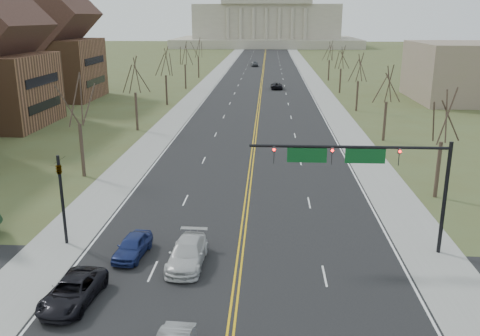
# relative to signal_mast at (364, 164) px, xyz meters

# --- Properties ---
(road) EXTENTS (20.00, 380.00, 0.01)m
(road) POSITION_rel_signal_mast_xyz_m (-7.45, 96.50, -5.76)
(road) COLOR black
(road) RESTS_ON ground
(cross_road) EXTENTS (120.00, 14.00, 0.01)m
(cross_road) POSITION_rel_signal_mast_xyz_m (-7.45, -7.50, -5.76)
(cross_road) COLOR black
(cross_road) RESTS_ON ground
(sidewalk_left) EXTENTS (4.00, 380.00, 0.03)m
(sidewalk_left) POSITION_rel_signal_mast_xyz_m (-19.45, 96.50, -5.75)
(sidewalk_left) COLOR gray
(sidewalk_left) RESTS_ON ground
(sidewalk_right) EXTENTS (4.00, 380.00, 0.03)m
(sidewalk_right) POSITION_rel_signal_mast_xyz_m (4.55, 96.50, -5.75)
(sidewalk_right) COLOR gray
(sidewalk_right) RESTS_ON ground
(center_line) EXTENTS (0.42, 380.00, 0.01)m
(center_line) POSITION_rel_signal_mast_xyz_m (-7.45, 96.50, -5.75)
(center_line) COLOR gold
(center_line) RESTS_ON road
(edge_line_left) EXTENTS (0.15, 380.00, 0.01)m
(edge_line_left) POSITION_rel_signal_mast_xyz_m (-17.25, 96.50, -5.75)
(edge_line_left) COLOR silver
(edge_line_left) RESTS_ON road
(edge_line_right) EXTENTS (0.15, 380.00, 0.01)m
(edge_line_right) POSITION_rel_signal_mast_xyz_m (2.35, 96.50, -5.75)
(edge_line_right) COLOR silver
(edge_line_right) RESTS_ON road
(capitol) EXTENTS (90.00, 60.00, 50.00)m
(capitol) POSITION_rel_signal_mast_xyz_m (-7.45, 236.41, 8.44)
(capitol) COLOR #B3AA95
(capitol) RESTS_ON ground
(signal_mast) EXTENTS (12.12, 0.44, 7.20)m
(signal_mast) POSITION_rel_signal_mast_xyz_m (0.00, 0.00, 0.00)
(signal_mast) COLOR black
(signal_mast) RESTS_ON ground
(signal_left) EXTENTS (0.32, 0.36, 6.00)m
(signal_left) POSITION_rel_signal_mast_xyz_m (-18.95, 0.00, -2.05)
(signal_left) COLOR black
(signal_left) RESTS_ON ground
(tree_r_0) EXTENTS (3.74, 3.74, 8.50)m
(tree_r_0) POSITION_rel_signal_mast_xyz_m (8.05, 10.50, 0.79)
(tree_r_0) COLOR #33291E
(tree_r_0) RESTS_ON ground
(tree_l_0) EXTENTS (3.96, 3.96, 9.00)m
(tree_l_0) POSITION_rel_signal_mast_xyz_m (-22.95, 14.50, 1.18)
(tree_l_0) COLOR #33291E
(tree_l_0) RESTS_ON ground
(tree_r_1) EXTENTS (3.74, 3.74, 8.50)m
(tree_r_1) POSITION_rel_signal_mast_xyz_m (8.05, 30.50, 0.79)
(tree_r_1) COLOR #33291E
(tree_r_1) RESTS_ON ground
(tree_l_1) EXTENTS (3.96, 3.96, 9.00)m
(tree_l_1) POSITION_rel_signal_mast_xyz_m (-22.95, 34.50, 1.18)
(tree_l_1) COLOR #33291E
(tree_l_1) RESTS_ON ground
(tree_r_2) EXTENTS (3.74, 3.74, 8.50)m
(tree_r_2) POSITION_rel_signal_mast_xyz_m (8.05, 50.50, 0.79)
(tree_r_2) COLOR #33291E
(tree_r_2) RESTS_ON ground
(tree_l_2) EXTENTS (3.96, 3.96, 9.00)m
(tree_l_2) POSITION_rel_signal_mast_xyz_m (-22.95, 54.50, 1.18)
(tree_l_2) COLOR #33291E
(tree_l_2) RESTS_ON ground
(tree_r_3) EXTENTS (3.74, 3.74, 8.50)m
(tree_r_3) POSITION_rel_signal_mast_xyz_m (8.05, 70.50, 0.79)
(tree_r_3) COLOR #33291E
(tree_r_3) RESTS_ON ground
(tree_l_3) EXTENTS (3.96, 3.96, 9.00)m
(tree_l_3) POSITION_rel_signal_mast_xyz_m (-22.95, 74.50, 1.18)
(tree_l_3) COLOR #33291E
(tree_l_3) RESTS_ON ground
(tree_r_4) EXTENTS (3.74, 3.74, 8.50)m
(tree_r_4) POSITION_rel_signal_mast_xyz_m (8.05, 90.50, 0.79)
(tree_r_4) COLOR #33291E
(tree_r_4) RESTS_ON ground
(tree_l_4) EXTENTS (3.96, 3.96, 9.00)m
(tree_l_4) POSITION_rel_signal_mast_xyz_m (-22.95, 94.50, 1.18)
(tree_l_4) COLOR #33291E
(tree_l_4) RESTS_ON ground
(bldg_left_far) EXTENTS (17.10, 14.28, 23.25)m
(bldg_left_far) POSITION_rel_signal_mast_xyz_m (-45.44, 60.50, 3.78)
(bldg_left_far) COLOR brown
(bldg_left_far) RESTS_ON ground
(car_sb_outer_lead) EXTENTS (2.63, 4.97, 1.33)m
(car_sb_outer_lead) POSITION_rel_signal_mast_xyz_m (-15.80, -7.09, -5.08)
(car_sb_outer_lead) COLOR black
(car_sb_outer_lead) RESTS_ON road
(car_sb_inner_second) EXTENTS (2.18, 5.04, 1.45)m
(car_sb_inner_second) POSITION_rel_signal_mast_xyz_m (-10.52, -2.53, -5.03)
(car_sb_inner_second) COLOR silver
(car_sb_inner_second) RESTS_ON road
(car_sb_outer_second) EXTENTS (2.01, 4.08, 1.34)m
(car_sb_outer_second) POSITION_rel_signal_mast_xyz_m (-14.10, -1.59, -5.08)
(car_sb_outer_second) COLOR navy
(car_sb_outer_second) RESTS_ON road
(car_far_nb) EXTENTS (2.47, 4.96, 1.35)m
(car_far_nb) POSITION_rel_signal_mast_xyz_m (-4.23, 75.24, -5.07)
(car_far_nb) COLOR black
(car_far_nb) RESTS_ON road
(car_far_sb) EXTENTS (2.60, 5.09, 1.66)m
(car_far_sb) POSITION_rel_signal_mast_xyz_m (-10.23, 124.33, -4.92)
(car_far_sb) COLOR #484B50
(car_far_sb) RESTS_ON road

